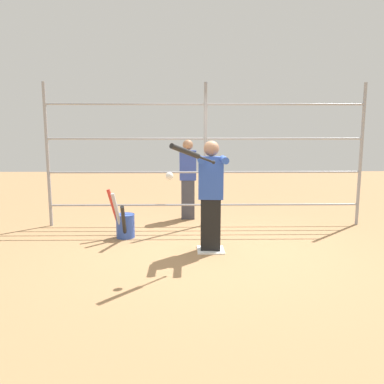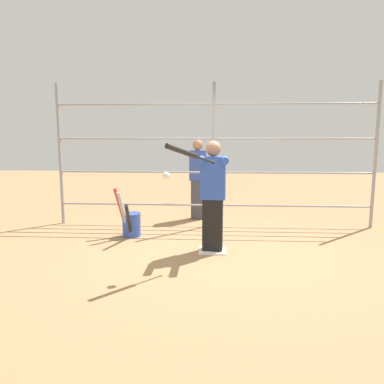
{
  "view_description": "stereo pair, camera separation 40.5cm",
  "coord_description": "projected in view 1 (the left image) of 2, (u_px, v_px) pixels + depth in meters",
  "views": [
    {
      "loc": [
        0.38,
        5.41,
        1.73
      ],
      "look_at": [
        0.29,
        0.35,
        0.94
      ],
      "focal_mm": 35.0,
      "sensor_mm": 36.0,
      "label": 1
    },
    {
      "loc": [
        -0.03,
        5.4,
        1.73
      ],
      "look_at": [
        0.29,
        0.35,
        0.94
      ],
      "focal_mm": 35.0,
      "sensor_mm": 36.0,
      "label": 2
    }
  ],
  "objects": [
    {
      "name": "bystander_behind_fence",
      "position": [
        188.0,
        178.0,
        7.6
      ],
      "size": [
        0.34,
        0.21,
        1.62
      ],
      "color": "#3F3F47",
      "rests_on": "ground"
    },
    {
      "name": "home_plate",
      "position": [
        211.0,
        250.0,
        5.62
      ],
      "size": [
        0.4,
        0.4,
        0.02
      ],
      "color": "white",
      "rests_on": "ground"
    },
    {
      "name": "bat_bucket",
      "position": [
        124.0,
        224.0,
        6.27
      ],
      "size": [
        0.46,
        0.72,
        0.83
      ],
      "color": "#3351B2",
      "rests_on": "ground"
    },
    {
      "name": "softball_in_flight",
      "position": [
        169.0,
        176.0,
        4.56
      ],
      "size": [
        0.1,
        0.1,
        0.1
      ],
      "color": "white"
    },
    {
      "name": "fence_backstop",
      "position": [
        205.0,
        156.0,
        6.99
      ],
      "size": [
        5.94,
        0.06,
        2.67
      ],
      "color": "#939399",
      "rests_on": "ground"
    },
    {
      "name": "ground_plane",
      "position": [
        211.0,
        250.0,
        5.62
      ],
      "size": [
        24.0,
        24.0,
        0.0
      ],
      "primitive_type": "plane",
      "color": "#9E754C"
    },
    {
      "name": "batter",
      "position": [
        211.0,
        193.0,
        5.46
      ],
      "size": [
        0.42,
        0.57,
        1.64
      ],
      "color": "black",
      "rests_on": "ground"
    },
    {
      "name": "baseball_bat_swinging",
      "position": [
        189.0,
        153.0,
        4.56
      ],
      "size": [
        0.59,
        0.68,
        0.29
      ],
      "color": "black"
    }
  ]
}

